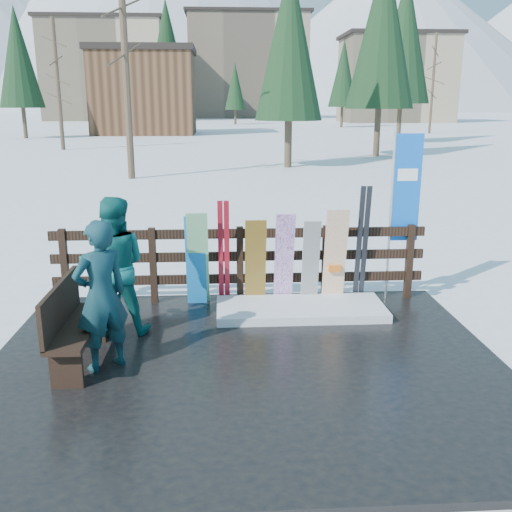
{
  "coord_description": "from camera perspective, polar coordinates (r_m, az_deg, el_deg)",
  "views": [
    {
      "loc": [
        -0.26,
        -6.07,
        2.99
      ],
      "look_at": [
        0.17,
        1.0,
        1.1
      ],
      "focal_mm": 40.0,
      "sensor_mm": 36.0,
      "label": 1
    }
  ],
  "objects": [
    {
      "name": "ground",
      "position": [
        6.77,
        -0.94,
        -11.26
      ],
      "size": [
        700.0,
        700.0,
        0.0
      ],
      "primitive_type": "plane",
      "color": "white",
      "rests_on": "ground"
    },
    {
      "name": "deck",
      "position": [
        6.75,
        -0.94,
        -10.96
      ],
      "size": [
        6.0,
        5.0,
        0.08
      ],
      "primitive_type": "cube",
      "color": "black",
      "rests_on": "ground"
    },
    {
      "name": "fence",
      "position": [
        8.58,
        -1.61,
        -0.29
      ],
      "size": [
        5.6,
        0.1,
        1.15
      ],
      "color": "black",
      "rests_on": "deck"
    },
    {
      "name": "snow_patch",
      "position": [
        8.26,
        4.47,
        -5.3
      ],
      "size": [
        2.4,
        1.0,
        0.12
      ],
      "primitive_type": "cube",
      "color": "white",
      "rests_on": "deck"
    },
    {
      "name": "bench",
      "position": [
        6.86,
        -17.99,
        -6.25
      ],
      "size": [
        0.4,
        1.5,
        0.97
      ],
      "color": "black",
      "rests_on": "deck"
    },
    {
      "name": "snowboard_0",
      "position": [
        8.36,
        -6.04,
        -0.51
      ],
      "size": [
        0.29,
        0.33,
        1.39
      ],
      "primitive_type": "cube",
      "rotation": [
        0.21,
        0.0,
        0.0
      ],
      "color": "#197CD2",
      "rests_on": "deck"
    },
    {
      "name": "snowboard_1",
      "position": [
        8.35,
        -5.8,
        -0.32
      ],
      "size": [
        0.3,
        0.42,
        1.45
      ],
      "primitive_type": "cube",
      "rotation": [
        0.27,
        0.0,
        0.0
      ],
      "color": "silver",
      "rests_on": "deck"
    },
    {
      "name": "snowboard_2",
      "position": [
        8.37,
        -0.06,
        -0.65
      ],
      "size": [
        0.31,
        0.3,
        1.32
      ],
      "primitive_type": "cube",
      "rotation": [
        0.2,
        0.0,
        0.0
      ],
      "color": "orange",
      "rests_on": "deck"
    },
    {
      "name": "snowboard_3",
      "position": [
        8.4,
        2.84,
        -0.3
      ],
      "size": [
        0.28,
        0.38,
        1.41
      ],
      "primitive_type": "cube",
      "rotation": [
        0.25,
        0.0,
        0.0
      ],
      "color": "white",
      "rests_on": "deck"
    },
    {
      "name": "snowboard_4",
      "position": [
        8.46,
        5.48,
        -0.66
      ],
      "size": [
        0.25,
        0.24,
        1.29
      ],
      "primitive_type": "cube",
      "rotation": [
        0.16,
        0.0,
        0.0
      ],
      "color": "black",
      "rests_on": "deck"
    },
    {
      "name": "snowboard_5",
      "position": [
        8.5,
        7.91,
        -0.07
      ],
      "size": [
        0.33,
        0.29,
        1.46
      ],
      "primitive_type": "cube",
      "rotation": [
        0.18,
        0.0,
        0.0
      ],
      "color": "white",
      "rests_on": "deck"
    },
    {
      "name": "ski_pair_a",
      "position": [
        8.39,
        -3.24,
        0.33
      ],
      "size": [
        0.16,
        0.32,
        1.6
      ],
      "color": "maroon",
      "rests_on": "deck"
    },
    {
      "name": "ski_pair_b",
      "position": [
        8.62,
        10.55,
        1.13
      ],
      "size": [
        0.17,
        0.24,
        1.78
      ],
      "color": "black",
      "rests_on": "deck"
    },
    {
      "name": "rental_flag",
      "position": [
        8.85,
        14.47,
        5.98
      ],
      "size": [
        0.45,
        0.04,
        2.6
      ],
      "color": "silver",
      "rests_on": "deck"
    },
    {
      "name": "person_front",
      "position": [
        6.55,
        -15.24,
        -3.87
      ],
      "size": [
        0.75,
        0.7,
        1.72
      ],
      "primitive_type": "imported",
      "rotation": [
        0.0,
        0.0,
        3.79
      ],
      "color": "#13483F",
      "rests_on": "deck"
    },
    {
      "name": "person_back",
      "position": [
        7.52,
        -14.03,
        -1.01
      ],
      "size": [
        0.92,
        0.74,
        1.8
      ],
      "primitive_type": "imported",
      "rotation": [
        0.0,
        0.0,
        3.21
      ],
      "color": "#115F5C",
      "rests_on": "deck"
    },
    {
      "name": "resort_buildings",
      "position": [
        121.68,
        -2.98,
        18.11
      ],
      "size": [
        73.0,
        87.6,
        22.6
      ],
      "color": "tan",
      "rests_on": "ground"
    },
    {
      "name": "trees",
      "position": [
        56.59,
        -0.66,
        17.69
      ],
      "size": [
        42.09,
        68.72,
        13.34
      ],
      "color": "#382B1E",
      "rests_on": "ground"
    },
    {
      "name": "mountains",
      "position": [
        337.95,
        -5.58,
        22.88
      ],
      "size": [
        520.0,
        260.0,
        120.0
      ],
      "color": "white",
      "rests_on": "ground"
    }
  ]
}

